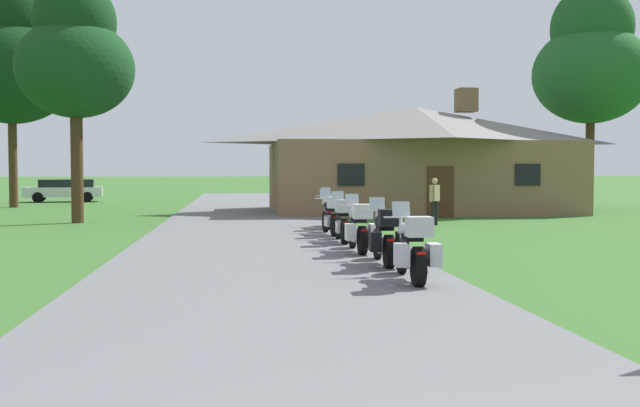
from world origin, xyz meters
name	(u,v)px	position (x,y,z in m)	size (l,w,h in m)	color
ground_plane	(255,232)	(0.00, 20.00, 0.00)	(500.00, 500.00, 0.00)	#386628
asphalt_driveway	(257,236)	(0.00, 18.00, 0.03)	(6.40, 80.00, 0.06)	slate
motorcycle_silver_nearest_to_camera	(412,249)	(2.31, 8.92, 0.61)	(0.75, 2.08, 1.30)	black
motorcycle_black_second_in_row	(385,237)	(2.30, 11.11, 0.61)	(0.76, 2.08, 1.30)	black
motorcycle_silver_third_in_row	(359,228)	(2.17, 13.35, 0.61)	(0.72, 2.08, 1.30)	black
motorcycle_silver_fourth_in_row	(342,220)	(2.14, 15.81, 0.62)	(0.66, 2.08, 1.30)	black
motorcycle_black_fifth_in_row	(331,215)	(2.14, 18.02, 0.62)	(0.66, 2.08, 1.30)	black
motorcycle_red_farthest_in_row	(328,211)	(2.35, 20.44, 0.62)	(0.66, 2.08, 1.30)	black
stone_lodge	(416,158)	(7.78, 30.31, 2.51)	(14.11, 8.67, 5.78)	brown
bystander_tan_shirt_near_lodge	(435,199)	(6.34, 21.97, 0.93)	(0.42, 0.41, 1.67)	black
tree_left_near	(75,55)	(-6.39, 24.67, 6.13)	(4.24, 4.24, 8.94)	#422D19
tree_right_of_lodge	(591,61)	(17.33, 32.28, 7.49)	(5.82, 5.82, 11.32)	#422D19
tree_left_far	(11,57)	(-12.22, 36.89, 7.87)	(6.40, 6.40, 12.07)	#422D19
parked_white_suv_far_left	(65,189)	(-11.15, 43.71, 0.78)	(4.82, 2.49, 1.40)	silver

